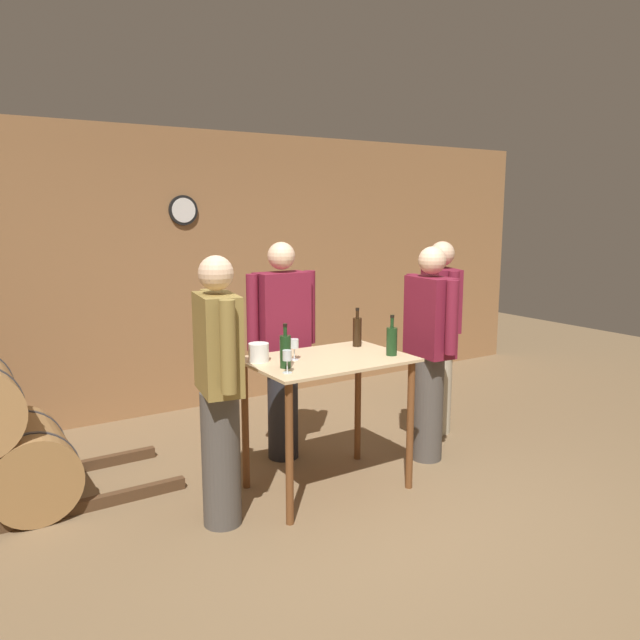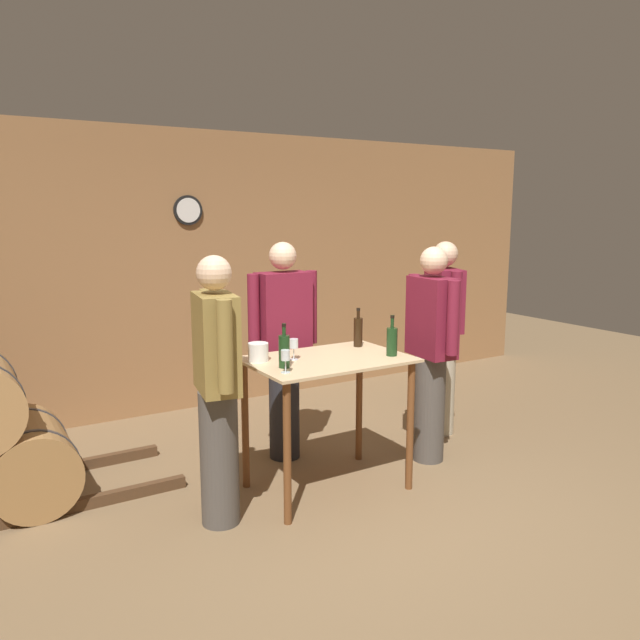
{
  "view_description": "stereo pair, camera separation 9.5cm",
  "coord_description": "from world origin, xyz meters",
  "px_view_note": "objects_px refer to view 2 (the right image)",
  "views": [
    {
      "loc": [
        -2.31,
        -2.95,
        1.94
      ],
      "look_at": [
        -0.03,
        0.63,
        1.19
      ],
      "focal_mm": 35.0,
      "sensor_mm": 36.0,
      "label": 1
    },
    {
      "loc": [
        -2.23,
        -3.0,
        1.94
      ],
      "look_at": [
        -0.03,
        0.63,
        1.19
      ],
      "focal_mm": 35.0,
      "sensor_mm": 36.0,
      "label": 2
    }
  ],
  "objects_px": {
    "person_host": "(284,346)",
    "person_visitor_bearded": "(217,386)",
    "person_visitor_near_door": "(431,350)",
    "wine_glass_near_center": "(294,345)",
    "wine_bottle_far_left": "(284,350)",
    "wine_bottle_center": "(392,341)",
    "person_visitor_with_scarf": "(443,334)",
    "ice_bucket": "(258,352)",
    "wine_glass_near_left": "(285,356)",
    "wine_bottle_left": "(358,331)"
  },
  "relations": [
    {
      "from": "person_host",
      "to": "person_visitor_bearded",
      "type": "bearing_deg",
      "value": -139.0
    },
    {
      "from": "person_visitor_near_door",
      "to": "wine_glass_near_center",
      "type": "bearing_deg",
      "value": 177.43
    },
    {
      "from": "wine_bottle_far_left",
      "to": "wine_bottle_center",
      "type": "distance_m",
      "value": 0.8
    },
    {
      "from": "person_visitor_with_scarf",
      "to": "person_visitor_near_door",
      "type": "height_order",
      "value": "person_visitor_with_scarf"
    },
    {
      "from": "wine_bottle_center",
      "to": "person_visitor_near_door",
      "type": "xyz_separation_m",
      "value": [
        0.53,
        0.19,
        -0.16
      ]
    },
    {
      "from": "person_visitor_bearded",
      "to": "person_visitor_near_door",
      "type": "xyz_separation_m",
      "value": [
        1.79,
        0.1,
        -0.0
      ]
    },
    {
      "from": "wine_glass_near_center",
      "to": "ice_bucket",
      "type": "bearing_deg",
      "value": 158.13
    },
    {
      "from": "wine_bottle_center",
      "to": "person_host",
      "type": "relative_size",
      "value": 0.17
    },
    {
      "from": "person_host",
      "to": "person_visitor_bearded",
      "type": "height_order",
      "value": "person_host"
    },
    {
      "from": "ice_bucket",
      "to": "person_visitor_with_scarf",
      "type": "relative_size",
      "value": 0.08
    },
    {
      "from": "wine_glass_near_left",
      "to": "person_visitor_bearded",
      "type": "distance_m",
      "value": 0.45
    },
    {
      "from": "wine_bottle_far_left",
      "to": "wine_bottle_left",
      "type": "xyz_separation_m",
      "value": [
        0.77,
        0.28,
        0.0
      ]
    },
    {
      "from": "person_visitor_with_scarf",
      "to": "wine_bottle_far_left",
      "type": "bearing_deg",
      "value": -164.22
    },
    {
      "from": "person_visitor_bearded",
      "to": "person_visitor_near_door",
      "type": "relative_size",
      "value": 1.0
    },
    {
      "from": "wine_bottle_center",
      "to": "wine_glass_near_center",
      "type": "distance_m",
      "value": 0.69
    },
    {
      "from": "ice_bucket",
      "to": "person_visitor_bearded",
      "type": "bearing_deg",
      "value": -148.39
    },
    {
      "from": "person_visitor_near_door",
      "to": "person_host",
      "type": "bearing_deg",
      "value": 146.1
    },
    {
      "from": "wine_glass_near_left",
      "to": "person_visitor_bearded",
      "type": "height_order",
      "value": "person_visitor_bearded"
    },
    {
      "from": "wine_bottle_far_left",
      "to": "person_host",
      "type": "height_order",
      "value": "person_host"
    },
    {
      "from": "wine_bottle_left",
      "to": "wine_glass_near_center",
      "type": "height_order",
      "value": "wine_bottle_left"
    },
    {
      "from": "wine_bottle_far_left",
      "to": "wine_glass_near_left",
      "type": "relative_size",
      "value": 1.99
    },
    {
      "from": "wine_bottle_far_left",
      "to": "person_host",
      "type": "relative_size",
      "value": 0.17
    },
    {
      "from": "wine_bottle_center",
      "to": "person_visitor_bearded",
      "type": "xyz_separation_m",
      "value": [
        -1.26,
        0.09,
        -0.16
      ]
    },
    {
      "from": "person_visitor_bearded",
      "to": "wine_bottle_center",
      "type": "bearing_deg",
      "value": -4.16
    },
    {
      "from": "person_host",
      "to": "person_visitor_with_scarf",
      "type": "height_order",
      "value": "person_host"
    },
    {
      "from": "wine_bottle_center",
      "to": "person_visitor_near_door",
      "type": "relative_size",
      "value": 0.17
    },
    {
      "from": "wine_glass_near_left",
      "to": "person_host",
      "type": "bearing_deg",
      "value": 62.87
    },
    {
      "from": "wine_bottle_left",
      "to": "wine_glass_near_left",
      "type": "height_order",
      "value": "wine_bottle_left"
    },
    {
      "from": "wine_glass_near_left",
      "to": "ice_bucket",
      "type": "bearing_deg",
      "value": 92.12
    },
    {
      "from": "wine_bottle_center",
      "to": "wine_glass_near_left",
      "type": "relative_size",
      "value": 1.97
    },
    {
      "from": "wine_bottle_left",
      "to": "ice_bucket",
      "type": "relative_size",
      "value": 2.12
    },
    {
      "from": "wine_glass_near_center",
      "to": "person_visitor_near_door",
      "type": "relative_size",
      "value": 0.09
    },
    {
      "from": "wine_bottle_far_left",
      "to": "person_host",
      "type": "bearing_deg",
      "value": 62.46
    },
    {
      "from": "wine_bottle_far_left",
      "to": "person_visitor_near_door",
      "type": "relative_size",
      "value": 0.17
    },
    {
      "from": "ice_bucket",
      "to": "wine_glass_near_left",
      "type": "bearing_deg",
      "value": -87.88
    },
    {
      "from": "wine_bottle_far_left",
      "to": "person_visitor_with_scarf",
      "type": "distance_m",
      "value": 1.9
    },
    {
      "from": "wine_bottle_left",
      "to": "person_visitor_bearded",
      "type": "relative_size",
      "value": 0.17
    },
    {
      "from": "wine_bottle_center",
      "to": "person_visitor_near_door",
      "type": "height_order",
      "value": "person_visitor_near_door"
    },
    {
      "from": "person_host",
      "to": "wine_bottle_left",
      "type": "bearing_deg",
      "value": -50.15
    },
    {
      "from": "wine_glass_near_left",
      "to": "person_visitor_bearded",
      "type": "relative_size",
      "value": 0.09
    },
    {
      "from": "ice_bucket",
      "to": "wine_bottle_far_left",
      "type": "bearing_deg",
      "value": -74.21
    },
    {
      "from": "wine_bottle_center",
      "to": "person_host",
      "type": "bearing_deg",
      "value": 116.66
    },
    {
      "from": "wine_glass_near_left",
      "to": "wine_glass_near_center",
      "type": "relative_size",
      "value": 1.0
    },
    {
      "from": "wine_glass_near_left",
      "to": "wine_glass_near_center",
      "type": "distance_m",
      "value": 0.34
    },
    {
      "from": "wine_bottle_center",
      "to": "person_visitor_bearded",
      "type": "bearing_deg",
      "value": 175.84
    },
    {
      "from": "wine_bottle_center",
      "to": "ice_bucket",
      "type": "height_order",
      "value": "wine_bottle_center"
    },
    {
      "from": "ice_bucket",
      "to": "person_visitor_with_scarf",
      "type": "distance_m",
      "value": 1.91
    },
    {
      "from": "wine_bottle_far_left",
      "to": "wine_bottle_center",
      "type": "bearing_deg",
      "value": -6.49
    },
    {
      "from": "wine_bottle_far_left",
      "to": "wine_bottle_left",
      "type": "bearing_deg",
      "value": 19.84
    },
    {
      "from": "wine_bottle_center",
      "to": "wine_glass_near_center",
      "type": "xyz_separation_m",
      "value": [
        -0.64,
        0.24,
        -0.0
      ]
    }
  ]
}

